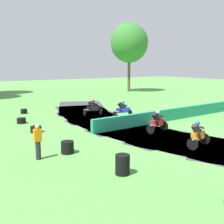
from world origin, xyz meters
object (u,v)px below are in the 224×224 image
at_px(tire_stack_far, 67,147).
at_px(track_marshal, 38,142).
at_px(tire_stack_near, 24,111).
at_px(tire_stack_extra_a, 123,165).
at_px(tire_stack_mid_b, 36,129).
at_px(motorcycle_chase_blue, 123,109).
at_px(tire_stack_mid_a, 21,121).
at_px(motorcycle_lead_black, 93,108).
at_px(motorcycle_trailing_red, 158,122).
at_px(traffic_cone, 174,113).
at_px(motorcycle_fourth_orange, 199,134).

xyz_separation_m(tire_stack_far, track_marshal, (-1.48, -0.08, 0.52)).
xyz_separation_m(tire_stack_near, tire_stack_extra_a, (-0.71, -15.99, 0.20)).
distance_m(tire_stack_mid_b, tire_stack_far, 5.03).
relative_size(motorcycle_chase_blue, tire_stack_mid_a, 2.64).
bearing_deg(tire_stack_mid_a, motorcycle_lead_black, -0.43).
relative_size(motorcycle_lead_black, tire_stack_extra_a, 2.15).
distance_m(motorcycle_lead_black, tire_stack_extra_a, 13.07).
height_order(motorcycle_chase_blue, motorcycle_trailing_red, motorcycle_trailing_red).
bearing_deg(traffic_cone, tire_stack_far, -159.25).
bearing_deg(tire_stack_far, motorcycle_fourth_orange, -23.60).
relative_size(motorcycle_lead_black, track_marshal, 1.05).
distance_m(motorcycle_trailing_red, traffic_cone, 6.30).
distance_m(motorcycle_lead_black, tire_stack_mid_b, 6.86).
relative_size(motorcycle_chase_blue, track_marshal, 1.05).
relative_size(tire_stack_far, track_marshal, 0.39).
xyz_separation_m(motorcycle_chase_blue, traffic_cone, (4.12, -1.65, -0.43)).
xyz_separation_m(motorcycle_fourth_orange, track_marshal, (-7.73, 2.65, 0.16)).
distance_m(motorcycle_fourth_orange, tire_stack_mid_b, 9.92).
height_order(motorcycle_lead_black, tire_stack_extra_a, motorcycle_lead_black).
bearing_deg(traffic_cone, track_marshal, -161.06).
bearing_deg(motorcycle_fourth_orange, motorcycle_lead_black, 90.64).
relative_size(motorcycle_lead_black, tire_stack_mid_a, 2.64).
xyz_separation_m(tire_stack_mid_a, tire_stack_mid_b, (0.01, -3.28, 0.00)).
bearing_deg(tire_stack_extra_a, traffic_cone, 36.10).
relative_size(motorcycle_lead_black, motorcycle_fourth_orange, 1.02).
distance_m(tire_stack_far, track_marshal, 1.57).
distance_m(tire_stack_near, tire_stack_far, 12.45).
bearing_deg(traffic_cone, motorcycle_trailing_red, -144.96).
xyz_separation_m(tire_stack_mid_b, traffic_cone, (11.75, -0.54, 0.02)).
bearing_deg(motorcycle_trailing_red, motorcycle_lead_black, 94.37).
distance_m(motorcycle_chase_blue, tire_stack_far, 9.87).
height_order(motorcycle_fourth_orange, tire_stack_mid_a, motorcycle_fourth_orange).
height_order(tire_stack_extra_a, track_marshal, track_marshal).
bearing_deg(motorcycle_trailing_red, motorcycle_fourth_orange, -96.97).
bearing_deg(motorcycle_lead_black, tire_stack_near, 138.95).
relative_size(motorcycle_fourth_orange, tire_stack_mid_a, 2.59).
relative_size(motorcycle_trailing_red, motorcycle_fourth_orange, 1.00).
bearing_deg(tire_stack_extra_a, tire_stack_near, 87.45).
xyz_separation_m(motorcycle_trailing_red, motorcycle_fourth_orange, (-0.44, -3.61, -0.01)).
bearing_deg(tire_stack_near, tire_stack_extra_a, -92.55).
relative_size(motorcycle_fourth_orange, tire_stack_extra_a, 2.10).
bearing_deg(tire_stack_mid_b, tire_stack_extra_a, -85.90).
bearing_deg(motorcycle_trailing_red, track_marshal, -173.29).
relative_size(tire_stack_far, traffic_cone, 1.43).
bearing_deg(motorcycle_trailing_red, tire_stack_extra_a, -143.01).
xyz_separation_m(motorcycle_trailing_red, tire_stack_far, (-6.69, -0.88, -0.36)).
relative_size(motorcycle_fourth_orange, tire_stack_near, 2.96).
bearing_deg(tire_stack_mid_a, tire_stack_extra_a, -86.97).
bearing_deg(tire_stack_far, motorcycle_lead_black, 53.44).
bearing_deg(tire_stack_extra_a, tire_stack_mid_a, 93.03).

